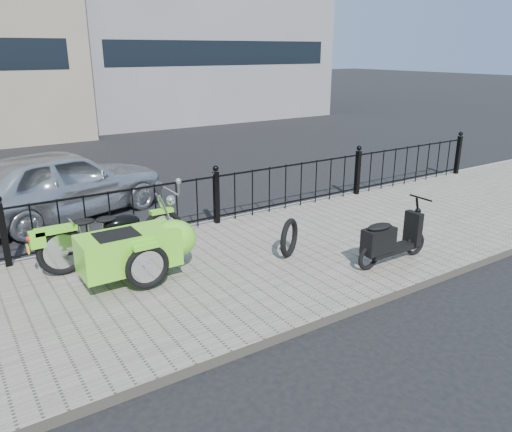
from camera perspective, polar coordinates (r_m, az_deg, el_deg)
ground at (r=8.19m, az=-0.03°, el=-4.06°), size 120.00×120.00×0.00m
sidewalk at (r=7.79m, az=2.00°, el=-4.83°), size 30.00×3.80×0.12m
curb at (r=9.33m, az=-4.88°, el=-0.86°), size 30.00×0.10×0.12m
iron_fence at (r=9.05m, az=-4.55°, el=2.04°), size 14.11×0.11×1.08m
motorcycle_sidecar at (r=7.08m, az=-13.36°, el=-3.12°), size 2.28×1.48×0.98m
scooter at (r=7.57m, az=14.97°, el=-2.72°), size 1.38×0.40×0.94m
spare_tire at (r=7.61m, az=3.81°, el=-2.50°), size 0.56×0.40×0.61m
sedan_car at (r=10.34m, az=-21.37°, el=3.49°), size 4.34×2.67×1.38m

